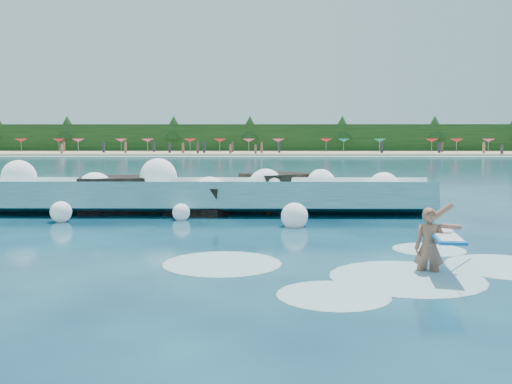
% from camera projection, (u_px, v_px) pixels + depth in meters
% --- Properties ---
extents(ground, '(200.00, 200.00, 0.00)m').
position_uv_depth(ground, '(189.00, 253.00, 12.92)').
color(ground, '#061F37').
rests_on(ground, ground).
extents(beach, '(140.00, 20.00, 0.40)m').
position_uv_depth(beach, '(252.00, 153.00, 90.55)').
color(beach, tan).
rests_on(beach, ground).
extents(wet_band, '(140.00, 5.00, 0.08)m').
position_uv_depth(wet_band, '(251.00, 156.00, 79.61)').
color(wet_band, silver).
rests_on(wet_band, ground).
extents(treeline, '(140.00, 4.00, 5.00)m').
position_uv_depth(treeline, '(253.00, 139.00, 100.29)').
color(treeline, black).
rests_on(treeline, ground).
extents(breaking_wave, '(17.59, 2.76, 1.52)m').
position_uv_depth(breaking_wave, '(176.00, 197.00, 19.98)').
color(breaking_wave, teal).
rests_on(breaking_wave, ground).
extents(rock_cluster, '(8.63, 3.63, 1.55)m').
position_uv_depth(rock_cluster, '(192.00, 197.00, 20.39)').
color(rock_cluster, black).
rests_on(rock_cluster, ground).
extents(surfer_with_board, '(0.99, 2.79, 1.55)m').
position_uv_depth(surfer_with_board, '(433.00, 245.00, 10.82)').
color(surfer_with_board, '#9C6048').
rests_on(surfer_with_board, ground).
extents(wave_spray, '(15.54, 4.69, 1.98)m').
position_uv_depth(wave_spray, '(180.00, 186.00, 19.78)').
color(wave_spray, white).
rests_on(wave_spray, ground).
extents(surf_foam, '(9.01, 5.74, 0.15)m').
position_uv_depth(surf_foam, '(393.00, 272.00, 11.08)').
color(surf_foam, silver).
rests_on(surf_foam, ground).
extents(beach_umbrellas, '(112.09, 6.51, 0.50)m').
position_uv_depth(beach_umbrellas, '(252.00, 140.00, 92.50)').
color(beach_umbrellas, '#14817E').
rests_on(beach_umbrellas, ground).
extents(beachgoers, '(102.86, 13.85, 1.89)m').
position_uv_depth(beachgoers, '(193.00, 148.00, 87.74)').
color(beachgoers, '#3F332D').
rests_on(beachgoers, ground).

